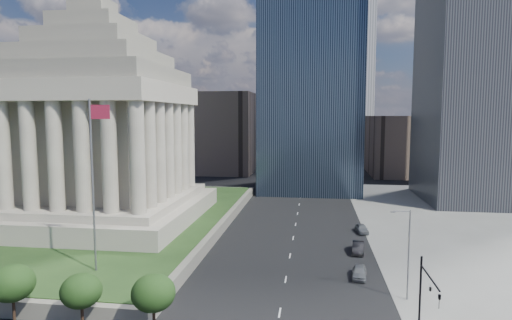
% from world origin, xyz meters
% --- Properties ---
extents(ground, '(500.00, 500.00, 0.00)m').
position_xyz_m(ground, '(0.00, 100.00, 0.00)').
color(ground, black).
rests_on(ground, ground).
extents(plaza_terrace, '(66.00, 70.00, 1.80)m').
position_xyz_m(plaza_terrace, '(-45.00, 50.00, 0.90)').
color(plaza_terrace, slate).
rests_on(plaza_terrace, ground).
extents(plaza_lawn, '(64.00, 68.00, 0.10)m').
position_xyz_m(plaza_lawn, '(-45.00, 50.00, 1.85)').
color(plaza_lawn, '#1F3716').
rests_on(plaza_lawn, plaza_terrace).
extents(war_memorial, '(34.00, 34.00, 39.00)m').
position_xyz_m(war_memorial, '(-34.00, 48.00, 21.40)').
color(war_memorial, gray).
rests_on(war_memorial, plaza_lawn).
extents(flagpole, '(2.52, 0.24, 20.00)m').
position_xyz_m(flagpole, '(-21.83, 24.00, 13.11)').
color(flagpole, slate).
rests_on(flagpole, plaza_lawn).
extents(midrise_glass, '(26.00, 26.00, 60.00)m').
position_xyz_m(midrise_glass, '(2.00, 95.00, 30.00)').
color(midrise_glass, black).
rests_on(midrise_glass, ground).
extents(building_filler_ne, '(20.00, 30.00, 20.00)m').
position_xyz_m(building_filler_ne, '(32.00, 130.00, 10.00)').
color(building_filler_ne, brown).
rests_on(building_filler_ne, ground).
extents(building_filler_nw, '(24.00, 30.00, 28.00)m').
position_xyz_m(building_filler_nw, '(-30.00, 130.00, 14.00)').
color(building_filler_nw, brown).
rests_on(building_filler_nw, ground).
extents(traffic_signal_ne, '(0.30, 5.74, 8.00)m').
position_xyz_m(traffic_signal_ne, '(12.50, 13.70, 5.25)').
color(traffic_signal_ne, black).
rests_on(traffic_signal_ne, ground).
extents(street_lamp_north, '(2.13, 0.22, 10.00)m').
position_xyz_m(street_lamp_north, '(13.33, 25.00, 5.66)').
color(street_lamp_north, slate).
rests_on(street_lamp_north, ground).
extents(parked_sedan_near, '(2.22, 4.42, 1.44)m').
position_xyz_m(parked_sedan_near, '(9.00, 30.84, 0.72)').
color(parked_sedan_near, gray).
rests_on(parked_sedan_near, ground).
extents(parked_sedan_mid, '(2.13, 4.85, 1.55)m').
position_xyz_m(parked_sedan_mid, '(9.80, 40.69, 0.77)').
color(parked_sedan_mid, black).
rests_on(parked_sedan_mid, ground).
extents(parked_sedan_far, '(4.50, 2.26, 1.47)m').
position_xyz_m(parked_sedan_far, '(11.50, 51.86, 0.74)').
color(parked_sedan_far, slate).
rests_on(parked_sedan_far, ground).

